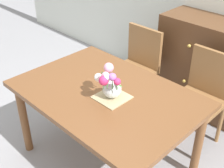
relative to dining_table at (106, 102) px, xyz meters
The scene contains 7 objects.
ground_plane 0.64m from the dining_table, ahead, with size 12.00×12.00×0.00m, color #939399.
dining_table is the anchor object (origin of this frame).
chair_left 0.92m from the dining_table, 115.20° to the left, with size 0.42×0.42×0.90m.
chair_right 0.92m from the dining_table, 64.80° to the left, with size 0.42×0.42×0.90m.
dresser 1.38m from the dining_table, 75.78° to the left, with size 1.40×0.47×1.00m.
placemat 0.13m from the dining_table, 14.89° to the right, with size 0.23×0.23×0.01m, color tan.
flower_vase 0.24m from the dining_table, 26.85° to the right, with size 0.24×0.20×0.27m.
Camera 1 is at (1.39, -1.33, 2.00)m, focal length 48.04 mm.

